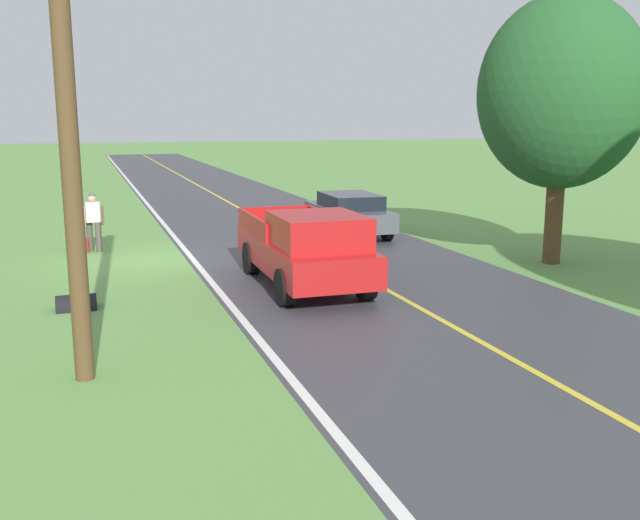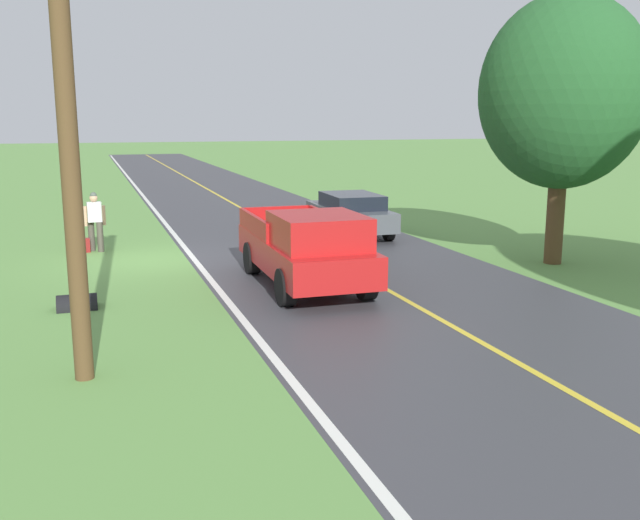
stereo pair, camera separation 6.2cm
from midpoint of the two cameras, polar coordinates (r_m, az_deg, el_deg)
The scene contains 11 objects.
ground_plane at distance 20.09m, azimuth -13.13°, elevation 0.01°, with size 200.00×200.00×0.00m, color #609347.
road_surface at distance 21.03m, azimuth -0.23°, elevation 0.81°, with size 7.69×120.00×0.00m, color #3D3D42.
lane_edge_line at distance 20.20m, azimuth -10.15°, elevation 0.21°, with size 0.16×117.60×0.00m, color silver.
lane_centre_line at distance 21.03m, azimuth -0.23°, elevation 0.82°, with size 0.14×117.60×0.00m, color gold.
hitchhiker_walking at distance 21.73m, azimuth -17.66°, elevation 3.23°, with size 0.62×0.51×1.75m.
suitcase_carried at distance 21.73m, azimuth -18.61°, elevation 1.11°, with size 0.20×0.46×0.41m, color maroon.
pickup_truck_passing at distance 16.19m, azimuth -0.92°, elevation 1.09°, with size 2.16×5.43×1.82m.
tree_far_side_near at distance 19.79m, azimuth 19.15°, elevation 12.63°, with size 4.34×4.34×7.02m.
sedan_near_oncoming at distance 23.63m, azimuth 2.54°, elevation 3.83°, with size 2.06×4.47×1.41m.
utility_pole_roadside at distance 10.70m, azimuth -19.66°, elevation 11.52°, with size 0.28×0.28×8.01m, color brown.
drainage_culvert at distance 15.43m, azimuth -18.89°, elevation -3.73°, with size 0.60×0.60×0.80m, color black.
Camera 2 is at (1.70, 19.65, 3.86)m, focal length 39.63 mm.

